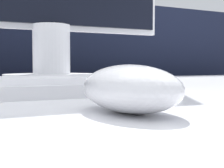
% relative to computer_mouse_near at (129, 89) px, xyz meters
% --- Properties ---
extents(partition_panel, '(5.00, 0.03, 1.03)m').
position_rel_computer_mouse_near_xyz_m(partition_panel, '(-0.01, 0.86, -0.26)').
color(partition_panel, black).
rests_on(partition_panel, ground_plane).
extents(computer_mouse_near, '(0.08, 0.12, 0.04)m').
position_rel_computer_mouse_near_xyz_m(computer_mouse_near, '(0.00, 0.00, 0.00)').
color(computer_mouse_near, silver).
rests_on(computer_mouse_near, desk).
extents(keyboard, '(0.38, 0.12, 0.02)m').
position_rel_computer_mouse_near_xyz_m(keyboard, '(-0.04, 0.18, -0.01)').
color(keyboard, silver).
rests_on(keyboard, desk).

